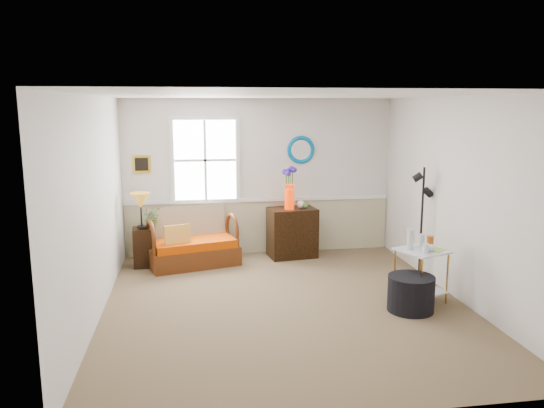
{
  "coord_description": "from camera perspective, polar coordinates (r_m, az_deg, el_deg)",
  "views": [
    {
      "loc": [
        -1.14,
        -6.25,
        2.47
      ],
      "look_at": [
        -0.12,
        0.37,
        1.23
      ],
      "focal_mm": 35.0,
      "sensor_mm": 36.0,
      "label": 1
    }
  ],
  "objects": [
    {
      "name": "wainscot",
      "position": [
        9.03,
        -1.31,
        -2.45
      ],
      "size": [
        4.46,
        0.02,
        0.9
      ],
      "primitive_type": "cube",
      "color": "tan",
      "rests_on": "walls"
    },
    {
      "name": "chair_rail",
      "position": [
        8.93,
        -1.32,
        0.48
      ],
      "size": [
        4.46,
        0.04,
        0.06
      ],
      "primitive_type": "cube",
      "color": "white",
      "rests_on": "walls"
    },
    {
      "name": "cabinet",
      "position": [
        8.79,
        2.19,
        -3.09
      ],
      "size": [
        0.82,
        0.59,
        0.82
      ],
      "primitive_type": null,
      "rotation": [
        0.0,
        0.0,
        0.13
      ],
      "color": "black",
      "rests_on": "floor"
    },
    {
      "name": "loveseat",
      "position": [
        8.43,
        -8.55,
        -3.54
      ],
      "size": [
        1.52,
        1.11,
        0.89
      ],
      "primitive_type": null,
      "rotation": [
        0.0,
        0.0,
        0.27
      ],
      "color": "#602809",
      "rests_on": "floor"
    },
    {
      "name": "floor_lamp",
      "position": [
        7.86,
        15.78,
        -2.08
      ],
      "size": [
        0.3,
        0.3,
        1.63
      ],
      "primitive_type": null,
      "rotation": [
        0.0,
        0.0,
        -0.31
      ],
      "color": "black",
      "rests_on": "floor"
    },
    {
      "name": "flower_vase",
      "position": [
        8.59,
        1.89,
        1.71
      ],
      "size": [
        0.21,
        0.21,
        0.69
      ],
      "primitive_type": null,
      "rotation": [
        0.0,
        0.0,
        0.03
      ],
      "color": "red",
      "rests_on": "cabinet"
    },
    {
      "name": "tabletop_items",
      "position": [
        6.99,
        15.9,
        -3.61
      ],
      "size": [
        0.63,
        0.63,
        0.27
      ],
      "primitive_type": null,
      "rotation": [
        0.0,
        0.0,
        0.75
      ],
      "color": "silver",
      "rests_on": "side_table"
    },
    {
      "name": "table_lamp",
      "position": [
        8.36,
        -13.91,
        -0.71
      ],
      "size": [
        0.36,
        0.36,
        0.56
      ],
      "primitive_type": null,
      "rotation": [
        0.0,
        0.0,
        0.21
      ],
      "color": "#AC7721",
      "rests_on": "lamp_stand"
    },
    {
      "name": "lamp_stand",
      "position": [
        8.53,
        -13.53,
        -4.52
      ],
      "size": [
        0.37,
        0.37,
        0.61
      ],
      "primitive_type": null,
      "rotation": [
        0.0,
        0.0,
        0.07
      ],
      "color": "black",
      "rests_on": "floor"
    },
    {
      "name": "side_table",
      "position": [
        7.07,
        15.69,
        -7.45
      ],
      "size": [
        0.7,
        0.7,
        0.69
      ],
      "primitive_type": null,
      "rotation": [
        0.0,
        0.0,
        0.38
      ],
      "color": "#A3782F",
      "rests_on": "floor"
    },
    {
      "name": "ceiling",
      "position": [
        6.35,
        1.58,
        11.64
      ],
      "size": [
        4.5,
        5.0,
        0.01
      ],
      "primitive_type": "cube",
      "color": "white",
      "rests_on": "walls"
    },
    {
      "name": "walls",
      "position": [
        6.46,
        1.52,
        0.03
      ],
      "size": [
        4.51,
        5.01,
        2.6
      ],
      "color": "silver",
      "rests_on": "floor"
    },
    {
      "name": "picture",
      "position": [
        8.81,
        -13.85,
        4.18
      ],
      "size": [
        0.28,
        0.03,
        0.28
      ],
      "primitive_type": "cube",
      "color": "gold",
      "rests_on": "walls"
    },
    {
      "name": "ottoman",
      "position": [
        6.78,
        14.71,
        -9.29
      ],
      "size": [
        0.71,
        0.71,
        0.44
      ],
      "primitive_type": "cylinder",
      "rotation": [
        0.0,
        0.0,
        0.31
      ],
      "color": "black",
      "rests_on": "floor"
    },
    {
      "name": "potted_plant",
      "position": [
        8.44,
        -12.71,
        -1.62
      ],
      "size": [
        0.33,
        0.36,
        0.25
      ],
      "primitive_type": "imported",
      "rotation": [
        0.0,
        0.0,
        0.13
      ],
      "color": "#3B5E26",
      "rests_on": "lamp_stand"
    },
    {
      "name": "window",
      "position": [
        8.77,
        -7.2,
        4.7
      ],
      "size": [
        1.14,
        0.06,
        1.44
      ],
      "primitive_type": null,
      "color": "white",
      "rests_on": "walls"
    },
    {
      "name": "throw_pillow",
      "position": [
        8.24,
        -10.15,
        -3.61
      ],
      "size": [
        0.41,
        0.22,
        0.4
      ],
      "primitive_type": null,
      "rotation": [
        0.0,
        0.0,
        0.33
      ],
      "color": "orange",
      "rests_on": "loveseat"
    },
    {
      "name": "mirror",
      "position": [
        8.95,
        3.13,
        5.85
      ],
      "size": [
        0.47,
        0.07,
        0.47
      ],
      "primitive_type": "torus",
      "rotation": [
        1.57,
        0.0,
        0.0
      ],
      "color": "#0070A6",
      "rests_on": "walls"
    },
    {
      "name": "floor",
      "position": [
        6.82,
        1.46,
        -10.78
      ],
      "size": [
        4.5,
        5.0,
        0.01
      ],
      "primitive_type": "cube",
      "color": "brown",
      "rests_on": "ground"
    }
  ]
}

